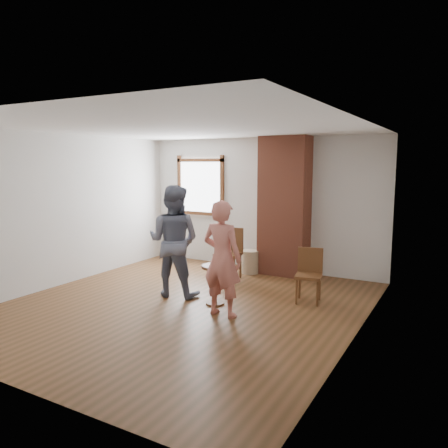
{
  "coord_description": "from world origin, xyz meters",
  "views": [
    {
      "loc": [
        3.59,
        -5.17,
        2.11
      ],
      "look_at": [
        0.25,
        0.8,
        1.15
      ],
      "focal_mm": 35.0,
      "sensor_mm": 36.0,
      "label": 1
    }
  ],
  "objects_px": {
    "dining_chair_left": "(230,250)",
    "dining_chair_right": "(309,272)",
    "stoneware_crock": "(250,262)",
    "man": "(174,241)",
    "side_table": "(215,278)",
    "person_pink": "(222,259)"
  },
  "relations": [
    {
      "from": "stoneware_crock",
      "to": "man",
      "type": "xyz_separation_m",
      "value": [
        -0.45,
        -1.88,
        0.66
      ]
    },
    {
      "from": "man",
      "to": "person_pink",
      "type": "relative_size",
      "value": 1.09
    },
    {
      "from": "dining_chair_right",
      "to": "side_table",
      "type": "bearing_deg",
      "value": -155.96
    },
    {
      "from": "dining_chair_left",
      "to": "person_pink",
      "type": "distance_m",
      "value": 2.0
    },
    {
      "from": "dining_chair_left",
      "to": "side_table",
      "type": "xyz_separation_m",
      "value": [
        0.52,
        -1.42,
        -0.12
      ]
    },
    {
      "from": "stoneware_crock",
      "to": "dining_chair_right",
      "type": "distance_m",
      "value": 1.91
    },
    {
      "from": "stoneware_crock",
      "to": "person_pink",
      "type": "bearing_deg",
      "value": -73.49
    },
    {
      "from": "dining_chair_left",
      "to": "dining_chair_right",
      "type": "height_order",
      "value": "dining_chair_left"
    },
    {
      "from": "dining_chair_left",
      "to": "man",
      "type": "xyz_separation_m",
      "value": [
        -0.28,
        -1.34,
        0.36
      ]
    },
    {
      "from": "stoneware_crock",
      "to": "dining_chair_right",
      "type": "bearing_deg",
      "value": -36.0
    },
    {
      "from": "dining_chair_left",
      "to": "dining_chair_right",
      "type": "distance_m",
      "value": 1.8
    },
    {
      "from": "side_table",
      "to": "man",
      "type": "bearing_deg",
      "value": 174.27
    },
    {
      "from": "dining_chair_left",
      "to": "dining_chair_right",
      "type": "bearing_deg",
      "value": -26.63
    },
    {
      "from": "man",
      "to": "side_table",
      "type": "bearing_deg",
      "value": 163.23
    },
    {
      "from": "side_table",
      "to": "man",
      "type": "relative_size",
      "value": 0.34
    },
    {
      "from": "man",
      "to": "dining_chair_left",
      "type": "bearing_deg",
      "value": -112.93
    },
    {
      "from": "stoneware_crock",
      "to": "man",
      "type": "relative_size",
      "value": 0.25
    },
    {
      "from": "stoneware_crock",
      "to": "man",
      "type": "bearing_deg",
      "value": -103.36
    },
    {
      "from": "stoneware_crock",
      "to": "side_table",
      "type": "height_order",
      "value": "side_table"
    },
    {
      "from": "side_table",
      "to": "person_pink",
      "type": "height_order",
      "value": "person_pink"
    },
    {
      "from": "side_table",
      "to": "stoneware_crock",
      "type": "bearing_deg",
      "value": 100.35
    },
    {
      "from": "dining_chair_right",
      "to": "man",
      "type": "distance_m",
      "value": 2.16
    }
  ]
}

